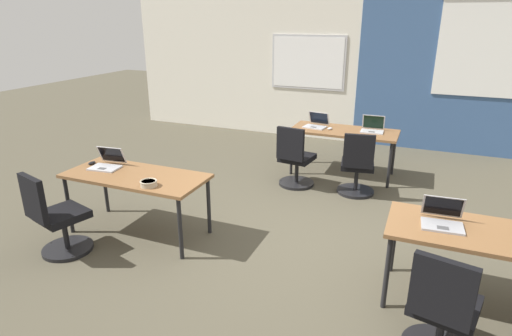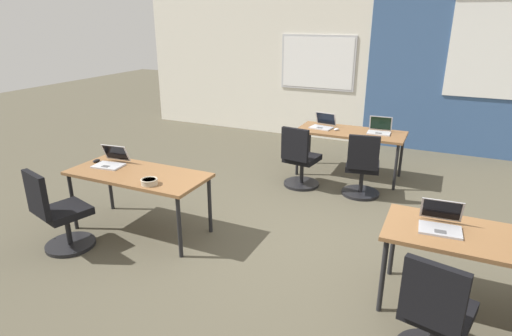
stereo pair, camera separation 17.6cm
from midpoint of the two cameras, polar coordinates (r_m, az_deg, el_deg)
name	(u,v)px [view 2 (the right image)]	position (r m, az deg, el deg)	size (l,w,h in m)	color
ground_plane	(301,238)	(4.89, 7.18, -9.37)	(24.00, 24.00, 0.00)	#4C4738
back_wall_assembly	(380,70)	(8.42, 17.02, 12.49)	(10.00, 0.27, 2.80)	silver
desk_near_left	(138,178)	(4.90, -14.63, -1.27)	(1.60, 0.70, 0.72)	brown
desk_near_right	(488,245)	(3.92, 30.00, -8.98)	(1.60, 0.70, 0.72)	brown
desk_far_center	(351,135)	(6.63, 13.38, 4.37)	(1.60, 0.70, 0.72)	brown
laptop_near_left_end	(111,161)	(5.20, -18.07, 0.89)	(0.36, 0.36, 0.22)	#B7B7BC
mouse_near_left_end	(96,161)	(5.37, -19.86, 0.92)	(0.07, 0.11, 0.03)	black
chair_near_left_end	(59,217)	(4.89, -24.09, -6.09)	(0.54, 0.60, 0.92)	black
laptop_far_right	(379,129)	(6.62, 17.05, 4.99)	(0.34, 0.29, 0.23)	#B7B7BC
chair_far_right	(362,171)	(5.97, 14.94, -0.36)	(0.52, 0.57, 0.92)	black
laptop_near_right_inner	(441,223)	(3.86, 24.85, -6.72)	(0.35, 0.34, 0.22)	#9E9EA3
chair_near_right_inner	(434,321)	(3.39, 24.36, -18.28)	(0.53, 0.58, 0.92)	black
laptop_far_left	(323,124)	(6.73, 9.75, 5.81)	(0.37, 0.36, 0.22)	#B7B7BC
mouse_far_left	(336,129)	(6.60, 11.54, 5.13)	(0.09, 0.11, 0.03)	silver
chair_far_left	(300,162)	(6.14, 6.76, 0.76)	(0.52, 0.56, 0.92)	black
snack_bowl	(149,181)	(4.50, -13.12, -1.76)	(0.18, 0.18, 0.06)	tan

